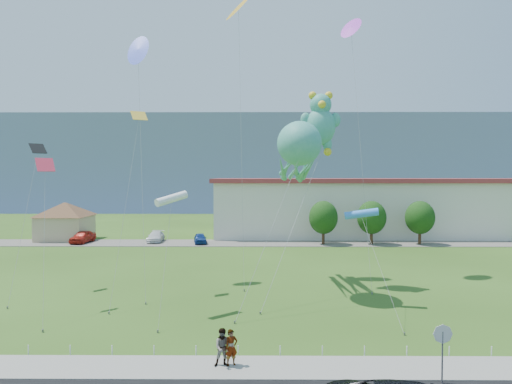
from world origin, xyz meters
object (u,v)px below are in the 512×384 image
(pavilion, at_px, (65,217))
(pedestrian_left, at_px, (231,347))
(parked_car_blue, at_px, (200,238))
(teddy_bear_kite, at_px, (321,122))
(pedestrian_right, at_px, (223,347))
(octopus_kite, at_px, (298,153))
(stop_sign, at_px, (443,340))
(warehouse, at_px, (423,206))
(parked_car_white, at_px, (156,237))
(parked_car_red, at_px, (83,237))

(pavilion, bearing_deg, pedestrian_left, -58.61)
(parked_car_blue, distance_m, teddy_bear_kite, 27.44)
(pedestrian_right, xyz_separation_m, octopus_kite, (4.44, 13.39, 9.31))
(pavilion, xyz_separation_m, pedestrian_left, (24.76, -40.58, -2.12))
(pedestrian_right, relative_size, octopus_kite, 0.14)
(octopus_kite, bearing_deg, pedestrian_right, -108.35)
(pavilion, relative_size, pedestrian_left, 5.75)
(pavilion, distance_m, stop_sign, 53.90)
(warehouse, relative_size, teddy_bear_kite, 4.03)
(teddy_bear_kite, bearing_deg, warehouse, 58.09)
(stop_sign, distance_m, parked_car_white, 45.27)
(stop_sign, bearing_deg, teddy_bear_kite, 98.84)
(parked_car_blue, relative_size, teddy_bear_kite, 0.24)
(parked_car_red, bearing_deg, octopus_kite, -37.68)
(pavilion, bearing_deg, teddy_bear_kite, -38.89)
(pedestrian_left, height_order, teddy_bear_kite, teddy_bear_kite)
(parked_car_white, distance_m, teddy_bear_kite, 31.56)
(warehouse, relative_size, pedestrian_left, 38.11)
(pedestrian_left, height_order, pedestrian_right, pedestrian_right)
(pedestrian_left, xyz_separation_m, pedestrian_right, (-0.36, -0.11, 0.04))
(pavilion, bearing_deg, stop_sign, -51.56)
(stop_sign, distance_m, parked_car_red, 49.38)
(octopus_kite, bearing_deg, pedestrian_left, -107.09)
(pedestrian_right, bearing_deg, stop_sign, -17.04)
(pavilion, height_order, parked_car_blue, pavilion)
(pavilion, relative_size, warehouse, 0.15)
(pedestrian_right, bearing_deg, pavilion, 113.41)
(pavilion, height_order, octopus_kite, octopus_kite)
(pedestrian_right, relative_size, parked_car_blue, 0.46)
(parked_car_red, distance_m, parked_car_blue, 15.06)
(octopus_kite, distance_m, teddy_bear_kite, 4.03)
(pavilion, distance_m, parked_car_blue, 19.02)
(warehouse, relative_size, octopus_kite, 4.88)
(pedestrian_left, xyz_separation_m, parked_car_white, (-12.16, 38.52, -0.19))
(parked_car_white, xyz_separation_m, octopus_kite, (16.25, -25.24, 9.55))
(stop_sign, relative_size, octopus_kite, 0.20)
(pedestrian_left, bearing_deg, teddy_bear_kite, 42.84)
(pedestrian_right, distance_m, parked_car_blue, 37.68)
(pavilion, bearing_deg, octopus_kite, -43.42)
(pavilion, height_order, pedestrian_right, pavilion)
(pedestrian_left, relative_size, octopus_kite, 0.13)
(pavilion, xyz_separation_m, parked_car_blue, (18.55, -3.46, -2.34))
(parked_car_blue, bearing_deg, pedestrian_left, -90.76)
(pedestrian_left, bearing_deg, stop_sign, -36.72)
(parked_car_white, bearing_deg, parked_car_blue, -15.99)
(parked_car_white, bearing_deg, warehouse, 9.46)
(stop_sign, xyz_separation_m, pedestrian_right, (-9.09, 1.52, -0.93))
(parked_car_white, bearing_deg, pedestrian_right, -75.71)
(warehouse, relative_size, parked_car_blue, 16.55)
(pedestrian_right, xyz_separation_m, teddy_bear_kite, (6.39, 15.85, 11.84))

